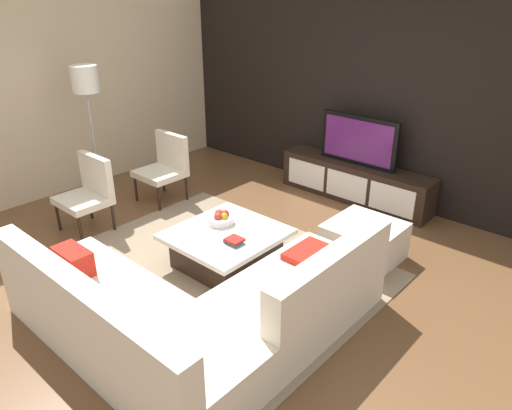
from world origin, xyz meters
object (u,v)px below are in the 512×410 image
(accent_chair_far, at_px, (165,164))
(media_console, at_px, (355,182))
(fruit_bowl, at_px, (221,218))
(book_stack, at_px, (234,241))
(floor_lamp, at_px, (86,88))
(ottoman, at_px, (364,242))
(accent_chair_near, at_px, (89,189))
(sectional_couch, at_px, (194,311))
(television, at_px, (359,140))
(coffee_table, at_px, (227,247))

(accent_chair_far, bearing_deg, media_console, 38.04)
(fruit_bowl, distance_m, accent_chair_far, 1.70)
(book_stack, bearing_deg, floor_lamp, 176.13)
(floor_lamp, height_order, book_stack, floor_lamp)
(floor_lamp, distance_m, fruit_bowl, 2.48)
(ottoman, distance_m, accent_chair_far, 2.80)
(media_console, distance_m, accent_chair_near, 3.33)
(sectional_couch, relative_size, ottoman, 3.38)
(media_console, bearing_deg, accent_chair_near, -124.00)
(ottoman, bearing_deg, accent_chair_near, -151.42)
(television, height_order, ottoman, television)
(accent_chair_far, distance_m, book_stack, 2.16)
(media_console, xyz_separation_m, floor_lamp, (-2.53, -2.23, 1.22))
(accent_chair_far, bearing_deg, book_stack, -24.09)
(coffee_table, height_order, floor_lamp, floor_lamp)
(fruit_bowl, bearing_deg, sectional_couch, -53.84)
(accent_chair_near, bearing_deg, media_console, 54.47)
(floor_lamp, distance_m, ottoman, 3.76)
(accent_chair_near, xyz_separation_m, floor_lamp, (-0.67, 0.52, 0.98))
(sectional_couch, distance_m, ottoman, 2.04)
(ottoman, height_order, fruit_bowl, fruit_bowl)
(accent_chair_near, xyz_separation_m, book_stack, (1.98, 0.34, -0.08))
(ottoman, bearing_deg, floor_lamp, -164.12)
(fruit_bowl, bearing_deg, coffee_table, -29.75)
(ottoman, relative_size, fruit_bowl, 2.50)
(media_console, distance_m, television, 0.57)
(floor_lamp, bearing_deg, accent_chair_near, -37.72)
(media_console, bearing_deg, book_stack, -87.09)
(sectional_couch, relative_size, book_stack, 13.30)
(television, relative_size, accent_chair_far, 1.23)
(media_console, xyz_separation_m, accent_chair_far, (-1.89, -1.63, 0.24))
(fruit_bowl, bearing_deg, media_console, 82.70)
(ottoman, bearing_deg, media_console, 124.69)
(television, bearing_deg, book_stack, -87.09)
(coffee_table, distance_m, ottoman, 1.42)
(accent_chair_near, bearing_deg, television, 54.48)
(floor_lamp, xyz_separation_m, accent_chair_far, (0.64, 0.60, -0.99))
(accent_chair_far, bearing_deg, ottoman, 4.74)
(media_console, height_order, sectional_couch, sectional_couch)
(book_stack, bearing_deg, accent_chair_near, -170.24)
(floor_lamp, bearing_deg, television, 41.44)
(accent_chair_near, bearing_deg, book_stack, 8.24)
(sectional_couch, relative_size, fruit_bowl, 8.46)
(television, relative_size, accent_chair_near, 1.23)
(coffee_table, height_order, book_stack, book_stack)
(media_console, relative_size, accent_chair_near, 2.39)
(sectional_couch, xyz_separation_m, ottoman, (0.37, 2.01, -0.08))
(television, xyz_separation_m, fruit_bowl, (-0.28, -2.19, -0.38))
(media_console, bearing_deg, fruit_bowl, -97.30)
(coffee_table, bearing_deg, fruit_bowl, 150.25)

